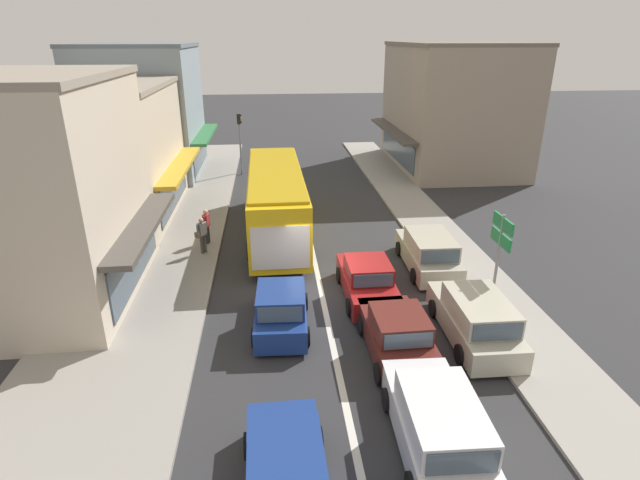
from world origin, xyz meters
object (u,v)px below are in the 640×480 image
at_px(sedan_adjacent_lane_trail, 367,281).
at_px(hatchback_behind_bus_mid, 286,471).
at_px(wagon_adjacent_lane_lead, 438,426).
at_px(parked_wagon_kerb_front, 475,319).
at_px(traffic_light_downstreet, 240,134).
at_px(directional_road_sign, 501,240).
at_px(sedan_queue_gap_filler, 398,336).
at_px(hatchback_queue_far_back, 281,309).
at_px(pedestrian_with_handbag_near, 202,233).
at_px(parked_wagon_kerb_second, 428,252).
at_px(city_bus, 276,197).
at_px(pedestrian_browsing_midblock, 207,224).

height_order(sedan_adjacent_lane_trail, hatchback_behind_bus_mid, hatchback_behind_bus_mid).
height_order(wagon_adjacent_lane_lead, parked_wagon_kerb_front, same).
bearing_deg(traffic_light_downstreet, wagon_adjacent_lane_lead, -77.71).
relative_size(hatchback_behind_bus_mid, directional_road_sign, 1.04).
xyz_separation_m(sedan_queue_gap_filler, parked_wagon_kerb_front, (2.65, 0.62, 0.08)).
relative_size(hatchback_queue_far_back, parked_wagon_kerb_front, 0.83).
bearing_deg(hatchback_queue_far_back, parked_wagon_kerb_front, -11.61).
height_order(sedan_queue_gap_filler, sedan_adjacent_lane_trail, same).
bearing_deg(directional_road_sign, traffic_light_downstreet, 115.96).
bearing_deg(pedestrian_with_handbag_near, sedan_adjacent_lane_trail, -34.18).
xyz_separation_m(sedan_queue_gap_filler, hatchback_behind_bus_mid, (-3.56, -4.74, 0.05)).
height_order(hatchback_queue_far_back, traffic_light_downstreet, traffic_light_downstreet).
height_order(parked_wagon_kerb_front, directional_road_sign, directional_road_sign).
height_order(sedan_adjacent_lane_trail, traffic_light_downstreet, traffic_light_downstreet).
relative_size(sedan_adjacent_lane_trail, parked_wagon_kerb_second, 0.93).
height_order(parked_wagon_kerb_second, traffic_light_downstreet, traffic_light_downstreet).
xyz_separation_m(city_bus, pedestrian_browsing_midblock, (-3.22, -1.17, -0.81)).
relative_size(sedan_adjacent_lane_trail, hatchback_behind_bus_mid, 1.13).
relative_size(hatchback_queue_far_back, wagon_adjacent_lane_lead, 0.83).
xyz_separation_m(hatchback_queue_far_back, pedestrian_with_handbag_near, (-3.27, 6.28, 0.36)).
relative_size(hatchback_queue_far_back, sedan_adjacent_lane_trail, 0.89).
relative_size(directional_road_sign, pedestrian_browsing_midblock, 2.21).
bearing_deg(sedan_queue_gap_filler, hatchback_behind_bus_mid, -126.87).
xyz_separation_m(hatchback_queue_far_back, parked_wagon_kerb_front, (6.13, -1.26, 0.04)).
distance_m(parked_wagon_kerb_front, pedestrian_with_handbag_near, 12.05).
relative_size(directional_road_sign, pedestrian_with_handbag_near, 2.21).
xyz_separation_m(parked_wagon_kerb_second, traffic_light_downstreet, (-8.41, 16.24, 2.11)).
bearing_deg(directional_road_sign, pedestrian_with_handbag_near, 151.34).
bearing_deg(city_bus, hatchback_behind_bus_mid, -90.40).
distance_m(hatchback_behind_bus_mid, directional_road_sign, 10.51).
relative_size(city_bus, parked_wagon_kerb_second, 2.40).
relative_size(pedestrian_with_handbag_near, pedestrian_browsing_midblock, 1.00).
height_order(hatchback_behind_bus_mid, parked_wagon_kerb_front, parked_wagon_kerb_front).
relative_size(sedan_adjacent_lane_trail, pedestrian_browsing_midblock, 2.58).
relative_size(sedan_queue_gap_filler, wagon_adjacent_lane_lead, 0.93).
height_order(parked_wagon_kerb_front, pedestrian_browsing_midblock, pedestrian_browsing_midblock).
bearing_deg(directional_road_sign, hatchback_behind_bus_mid, -136.89).
height_order(wagon_adjacent_lane_lead, hatchback_behind_bus_mid, wagon_adjacent_lane_lead).
height_order(parked_wagon_kerb_front, traffic_light_downstreet, traffic_light_downstreet).
height_order(sedan_queue_gap_filler, hatchback_behind_bus_mid, hatchback_behind_bus_mid).
bearing_deg(wagon_adjacent_lane_lead, pedestrian_with_handbag_near, 119.29).
height_order(city_bus, pedestrian_browsing_midblock, city_bus).
distance_m(city_bus, parked_wagon_kerb_second, 7.79).
xyz_separation_m(city_bus, hatchback_behind_bus_mid, (-0.11, -15.20, -1.17)).
distance_m(sedan_queue_gap_filler, traffic_light_downstreet, 22.93).
relative_size(city_bus, hatchback_queue_far_back, 2.89).
bearing_deg(pedestrian_browsing_midblock, pedestrian_with_handbag_near, -93.95).
xyz_separation_m(hatchback_queue_far_back, sedan_queue_gap_filler, (3.48, -1.88, -0.05)).
bearing_deg(pedestrian_with_handbag_near, traffic_light_downstreet, 85.59).
bearing_deg(traffic_light_downstreet, pedestrian_browsing_midblock, -94.45).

